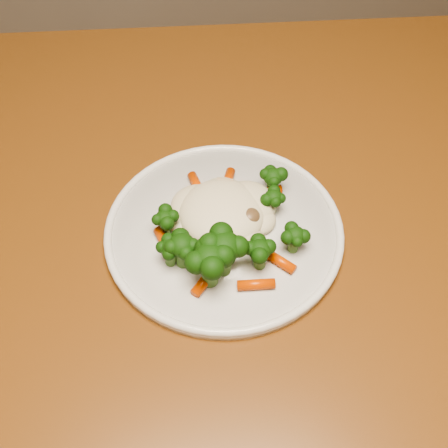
{
  "coord_description": "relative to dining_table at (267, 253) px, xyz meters",
  "views": [
    {
      "loc": [
        -0.19,
        -0.26,
        1.29
      ],
      "look_at": [
        -0.13,
        0.15,
        0.77
      ],
      "focal_mm": 45.0,
      "sensor_mm": 36.0,
      "label": 1
    }
  ],
  "objects": [
    {
      "name": "plate",
      "position": [
        -0.06,
        -0.03,
        0.1
      ],
      "size": [
        0.29,
        0.29,
        0.01
      ],
      "primitive_type": "cylinder",
      "color": "white",
      "rests_on": "dining_table"
    },
    {
      "name": "dining_table",
      "position": [
        0.0,
        0.0,
        0.0
      ],
      "size": [
        1.34,
        0.96,
        0.75
      ],
      "rotation": [
        0.0,
        0.0,
        -0.09
      ],
      "color": "brown",
      "rests_on": "ground"
    },
    {
      "name": "meal",
      "position": [
        -0.07,
        -0.04,
        0.13
      ],
      "size": [
        0.18,
        0.19,
        0.05
      ],
      "color": "#F0E5C0",
      "rests_on": "plate"
    }
  ]
}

